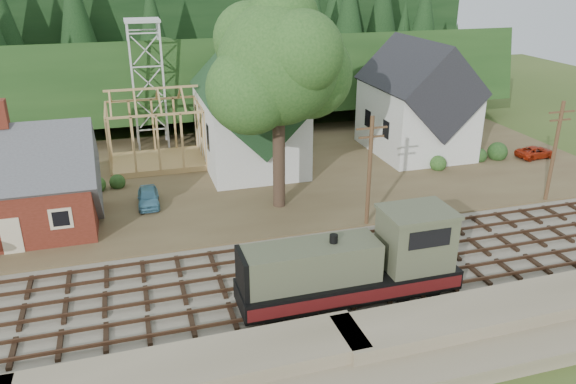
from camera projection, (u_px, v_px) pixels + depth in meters
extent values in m
plane|color=#384C1E|center=(293.00, 279.00, 32.97)|extent=(140.00, 140.00, 0.00)
cube|color=#7F7259|center=(347.00, 373.00, 25.44)|extent=(64.00, 5.00, 1.60)
cube|color=#726B5B|center=(293.00, 278.00, 32.94)|extent=(64.00, 11.00, 0.16)
cube|color=brown|center=(232.00, 174.00, 48.87)|extent=(64.00, 26.00, 0.30)
cube|color=#1E3F19|center=(195.00, 111.00, 70.21)|extent=(70.00, 28.96, 12.74)
cube|color=black|center=(180.00, 86.00, 84.39)|extent=(80.00, 20.00, 12.00)
cube|color=#561F13|center=(17.00, 204.00, 37.67)|extent=(10.00, 7.00, 3.80)
cube|color=#4C4C51|center=(12.00, 178.00, 36.95)|extent=(10.80, 7.41, 7.41)
cube|color=beige|center=(11.00, 236.00, 34.82)|extent=(1.20, 0.06, 2.40)
cube|color=silver|center=(249.00, 129.00, 49.90)|extent=(8.00, 12.00, 6.40)
cube|color=#173418|center=(248.00, 93.00, 48.68)|extent=(8.40, 12.96, 8.40)
cube|color=silver|center=(264.00, 84.00, 42.60)|extent=(2.40, 2.40, 4.00)
cone|color=#173418|center=(264.00, 39.00, 41.35)|extent=(5.37, 5.37, 2.60)
cube|color=silver|center=(415.00, 118.00, 53.23)|extent=(8.00, 10.00, 6.40)
cube|color=black|center=(418.00, 85.00, 52.01)|extent=(8.40, 10.80, 8.40)
cube|color=tan|center=(158.00, 162.00, 50.69)|extent=(8.00, 6.00, 0.50)
cube|color=tan|center=(151.00, 88.00, 48.16)|extent=(8.00, 0.18, 0.18)
cube|color=silver|center=(134.00, 89.00, 52.21)|extent=(0.18, 0.18, 12.00)
cube|color=silver|center=(164.00, 87.00, 52.95)|extent=(0.18, 0.18, 12.00)
cube|color=silver|center=(132.00, 83.00, 54.69)|extent=(0.18, 0.18, 12.00)
cube|color=silver|center=(162.00, 82.00, 55.43)|extent=(0.18, 0.18, 12.00)
cube|color=silver|center=(142.00, 20.00, 51.54)|extent=(3.20, 3.20, 0.25)
cylinder|color=#38281E|center=(279.00, 155.00, 40.73)|extent=(0.90, 0.90, 8.00)
sphere|color=#234C1C|center=(278.00, 64.00, 38.26)|extent=(8.40, 8.40, 8.40)
sphere|color=#234C1C|center=(308.00, 74.00, 40.18)|extent=(6.40, 6.40, 6.40)
sphere|color=#234C1C|center=(250.00, 90.00, 37.54)|extent=(6.00, 6.00, 6.00)
cylinder|color=#4C331E|center=(369.00, 174.00, 37.91)|extent=(0.28, 0.28, 8.00)
cube|color=#4C331E|center=(372.00, 128.00, 36.69)|extent=(2.20, 0.12, 0.12)
cube|color=#4C331E|center=(371.00, 137.00, 36.92)|extent=(1.80, 0.12, 0.12)
cylinder|color=#4C331E|center=(554.00, 154.00, 41.86)|extent=(0.28, 0.28, 8.00)
cube|color=#4C331E|center=(562.00, 112.00, 40.64)|extent=(2.20, 0.12, 0.12)
cube|color=#4C331E|center=(560.00, 120.00, 40.87)|extent=(1.80, 0.12, 0.12)
cube|color=black|center=(349.00, 295.00, 30.79)|extent=(12.03, 2.51, 0.35)
cube|color=black|center=(349.00, 283.00, 30.52)|extent=(12.03, 2.91, 1.10)
cube|color=#4E523B|center=(311.00, 263.00, 29.33)|extent=(7.22, 2.30, 2.10)
cube|color=#4E523B|center=(415.00, 239.00, 30.70)|extent=(3.61, 2.81, 3.21)
cube|color=#4E523B|center=(418.00, 212.00, 30.07)|extent=(3.81, 3.01, 0.20)
cube|color=black|center=(430.00, 239.00, 29.17)|extent=(2.41, 0.06, 1.00)
cube|color=#4C1011|center=(360.00, 298.00, 29.21)|extent=(12.03, 0.04, 0.70)
cube|color=#4C1011|center=(339.00, 270.00, 31.82)|extent=(12.03, 0.04, 0.70)
cylinder|color=black|center=(334.00, 241.00, 29.21)|extent=(0.44, 0.44, 0.70)
imported|color=#5495B4|center=(148.00, 197.00, 42.03)|extent=(1.67, 3.90, 1.31)
imported|color=#A9250D|center=(536.00, 152.00, 52.32)|extent=(3.99, 2.07, 1.07)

